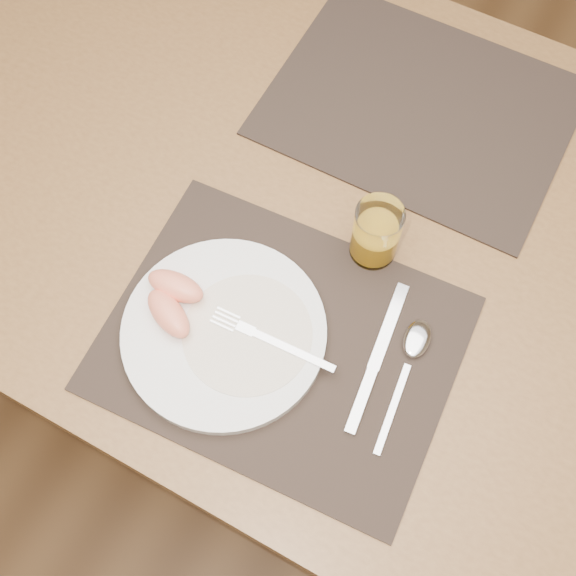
# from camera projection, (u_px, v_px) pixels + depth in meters

# --- Properties ---
(ground) EXTENTS (5.00, 5.00, 0.00)m
(ground) POSITION_uv_depth(u_px,v_px,m) (324.00, 373.00, 1.72)
(ground) COLOR brown
(ground) RESTS_ON ground
(table) EXTENTS (1.40, 0.90, 0.75)m
(table) POSITION_uv_depth(u_px,v_px,m) (343.00, 240.00, 1.11)
(table) COLOR brown
(table) RESTS_ON ground
(placemat_near) EXTENTS (0.47, 0.38, 0.00)m
(placemat_near) POSITION_uv_depth(u_px,v_px,m) (281.00, 343.00, 0.95)
(placemat_near) COLOR #2D231C
(placemat_near) RESTS_ON table
(placemat_far) EXTENTS (0.45, 0.35, 0.00)m
(placemat_far) POSITION_uv_depth(u_px,v_px,m) (420.00, 108.00, 1.11)
(placemat_far) COLOR #2D231C
(placemat_far) RESTS_ON table
(plate) EXTENTS (0.27, 0.27, 0.02)m
(plate) POSITION_uv_depth(u_px,v_px,m) (224.00, 332.00, 0.95)
(plate) COLOR white
(plate) RESTS_ON placemat_near
(plate_dressing) EXTENTS (0.17, 0.17, 0.00)m
(plate_dressing) POSITION_uv_depth(u_px,v_px,m) (247.00, 334.00, 0.94)
(plate_dressing) COLOR white
(plate_dressing) RESTS_ON plate
(fork) EXTENTS (0.18, 0.03, 0.00)m
(fork) POSITION_uv_depth(u_px,v_px,m) (262.00, 336.00, 0.93)
(fork) COLOR silver
(fork) RESTS_ON plate
(knife) EXTENTS (0.04, 0.22, 0.01)m
(knife) POSITION_uv_depth(u_px,v_px,m) (373.00, 369.00, 0.93)
(knife) COLOR silver
(knife) RESTS_ON placemat_near
(spoon) EXTENTS (0.04, 0.19, 0.01)m
(spoon) POSITION_uv_depth(u_px,v_px,m) (414.00, 349.00, 0.94)
(spoon) COLOR silver
(spoon) RESTS_ON placemat_near
(juice_glass) EXTENTS (0.06, 0.06, 0.10)m
(juice_glass) POSITION_uv_depth(u_px,v_px,m) (376.00, 235.00, 0.97)
(juice_glass) COLOR white
(juice_glass) RESTS_ON placemat_near
(grapefruit_wedges) EXTENTS (0.10, 0.09, 0.03)m
(grapefruit_wedges) POSITION_uv_depth(u_px,v_px,m) (172.00, 300.00, 0.94)
(grapefruit_wedges) COLOR #FF8D68
(grapefruit_wedges) RESTS_ON plate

